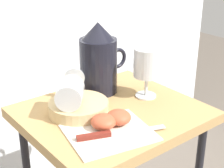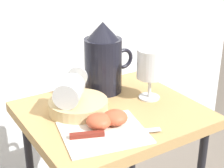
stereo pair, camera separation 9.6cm
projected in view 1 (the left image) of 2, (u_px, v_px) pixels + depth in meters
name	position (u px, v px, depth m)	size (l,w,h in m)	color
table	(112.00, 135.00, 1.02)	(0.48, 0.42, 0.67)	tan
linen_napkin	(109.00, 133.00, 0.88)	(0.21, 0.18, 0.00)	silver
basket_tray	(79.00, 108.00, 0.97)	(0.17, 0.17, 0.04)	tan
pitcher	(99.00, 64.00, 1.08)	(0.17, 0.12, 0.22)	black
wine_glass_upright	(147.00, 65.00, 1.04)	(0.08, 0.08, 0.15)	silver
wine_glass_tipped_near	(70.00, 92.00, 0.94)	(0.15, 0.16, 0.07)	silver
apple_half_left	(103.00, 122.00, 0.89)	(0.07, 0.07, 0.04)	#C15133
apple_half_right	(119.00, 117.00, 0.91)	(0.07, 0.07, 0.04)	#C15133
knife	(109.00, 134.00, 0.86)	(0.22, 0.10, 0.01)	silver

